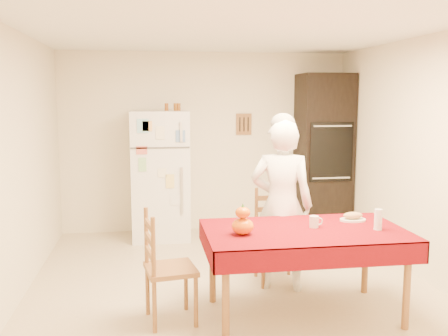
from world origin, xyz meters
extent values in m
plane|color=#C5B28E|center=(0.00, 0.00, 0.00)|extent=(4.50, 4.50, 0.00)
cube|color=beige|center=(0.00, 2.25, 1.25)|extent=(4.00, 0.02, 2.50)
cube|color=beige|center=(0.00, -2.25, 1.25)|extent=(4.00, 0.02, 2.50)
cube|color=beige|center=(-2.00, 0.00, 1.25)|extent=(0.02, 4.50, 2.50)
cube|color=beige|center=(2.00, 0.00, 1.25)|extent=(0.02, 4.50, 2.50)
cube|color=white|center=(0.00, 0.00, 2.50)|extent=(4.00, 4.50, 0.02)
cube|color=brown|center=(0.55, 2.23, 1.50)|extent=(0.22, 0.02, 0.30)
cube|color=white|center=(-0.65, 1.88, 0.85)|extent=(0.75, 0.70, 1.70)
cube|color=silver|center=(-0.39, 1.51, 1.45)|extent=(0.03, 0.03, 0.25)
cube|color=silver|center=(-0.39, 1.51, 0.70)|extent=(0.03, 0.03, 0.60)
cube|color=black|center=(1.63, 1.93, 1.10)|extent=(0.70, 0.60, 2.20)
cube|color=black|center=(1.63, 1.62, 1.15)|extent=(0.59, 0.02, 0.80)
cylinder|color=brown|center=(-0.24, -1.15, 0.35)|extent=(0.06, 0.06, 0.71)
cylinder|color=brown|center=(-0.24, -0.37, 0.35)|extent=(0.06, 0.06, 0.71)
cylinder|color=brown|center=(1.24, -1.15, 0.35)|extent=(0.06, 0.06, 0.71)
cylinder|color=brown|center=(1.24, -0.37, 0.35)|extent=(0.06, 0.06, 0.71)
cube|color=brown|center=(0.50, -0.76, 0.73)|extent=(1.60, 0.90, 0.04)
cube|color=#4F0408|center=(0.50, -0.76, 0.76)|extent=(1.70, 1.00, 0.01)
cylinder|color=brown|center=(0.29, -0.13, 0.21)|extent=(0.04, 0.04, 0.43)
cylinder|color=brown|center=(0.30, 0.21, 0.21)|extent=(0.04, 0.04, 0.43)
cylinder|color=brown|center=(0.65, -0.13, 0.21)|extent=(0.04, 0.04, 0.43)
cylinder|color=brown|center=(0.66, 0.21, 0.21)|extent=(0.04, 0.04, 0.43)
cube|color=brown|center=(0.47, 0.04, 0.45)|extent=(0.42, 0.40, 0.04)
cube|color=brown|center=(0.48, 0.21, 0.70)|extent=(0.36, 0.03, 0.50)
cylinder|color=brown|center=(-0.44, -0.86, 0.21)|extent=(0.04, 0.04, 0.43)
cylinder|color=brown|center=(-0.78, -0.92, 0.21)|extent=(0.04, 0.04, 0.43)
cylinder|color=brown|center=(-0.50, -0.51, 0.21)|extent=(0.04, 0.04, 0.43)
cylinder|color=brown|center=(-0.83, -0.56, 0.21)|extent=(0.04, 0.04, 0.43)
cube|color=brown|center=(-0.64, -0.71, 0.45)|extent=(0.46, 0.48, 0.04)
cube|color=brown|center=(-0.80, -0.74, 0.70)|extent=(0.08, 0.36, 0.50)
imported|color=white|center=(0.47, -0.14, 0.83)|extent=(0.70, 0.57, 1.67)
cylinder|color=silver|center=(0.60, -0.72, 0.81)|extent=(0.08, 0.08, 0.10)
ellipsoid|color=#CB3504|center=(-0.05, -0.84, 0.83)|extent=(0.18, 0.18, 0.14)
ellipsoid|color=#C65204|center=(-0.05, -0.84, 0.94)|extent=(0.12, 0.12, 0.09)
cylinder|color=silver|center=(1.11, -0.87, 0.85)|extent=(0.07, 0.07, 0.18)
cylinder|color=silver|center=(1.02, -0.55, 0.77)|extent=(0.24, 0.24, 0.02)
ellipsoid|color=#9F774E|center=(1.02, -0.55, 0.81)|extent=(0.18, 0.10, 0.06)
cylinder|color=brown|center=(-0.55, 1.93, 1.75)|extent=(0.05, 0.05, 0.10)
cylinder|color=brown|center=(-0.43, 1.93, 1.75)|extent=(0.05, 0.05, 0.10)
cylinder|color=brown|center=(-0.39, 1.93, 1.75)|extent=(0.05, 0.05, 0.10)
camera|label=1|loc=(-0.80, -4.73, 1.86)|focal=40.00mm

